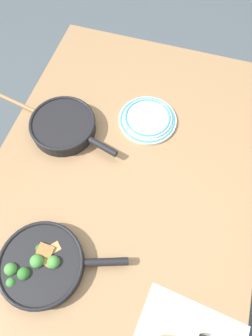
{
  "coord_description": "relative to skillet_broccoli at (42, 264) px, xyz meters",
  "views": [
    {
      "loc": [
        0.45,
        0.14,
        1.72
      ],
      "look_at": [
        0.0,
        0.0,
        0.78
      ],
      "focal_mm": 32.0,
      "sensor_mm": 36.0,
      "label": 1
    }
  ],
  "objects": [
    {
      "name": "dinner_plate_stack",
      "position": [
        -0.62,
        0.16,
        -0.01
      ],
      "size": [
        0.22,
        0.22,
        0.03
      ],
      "color": "silver",
      "rests_on": "dining_table_red"
    },
    {
      "name": "skillet_eggs",
      "position": [
        -0.48,
        -0.13,
        0.0
      ],
      "size": [
        0.25,
        0.36,
        0.06
      ],
      "rotation": [
        0.0,
        0.0,
        1.3
      ],
      "color": "black",
      "rests_on": "dining_table_red"
    },
    {
      "name": "wooden_spoon",
      "position": [
        -0.52,
        -0.25,
        -0.02
      ],
      "size": [
        0.09,
        0.33,
        0.02
      ],
      "rotation": [
        0.0,
        0.0,
        1.37
      ],
      "color": "#996B42",
      "rests_on": "dining_table_red"
    },
    {
      "name": "skillet_broccoli",
      "position": [
        0.0,
        0.0,
        0.0
      ],
      "size": [
        0.26,
        0.38,
        0.07
      ],
      "rotation": [
        0.0,
        0.0,
        1.9
      ],
      "color": "black",
      "rests_on": "dining_table_red"
    },
    {
      "name": "ground_plane",
      "position": [
        -0.39,
        0.15,
        -0.78
      ],
      "size": [
        14.0,
        14.0,
        0.0
      ],
      "primitive_type": "plane",
      "color": "#424C51"
    },
    {
      "name": "dining_table_red",
      "position": [
        -0.39,
        0.15,
        -0.1
      ],
      "size": [
        1.32,
        0.95,
        0.76
      ],
      "color": "olive",
      "rests_on": "ground_plane"
    }
  ]
}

